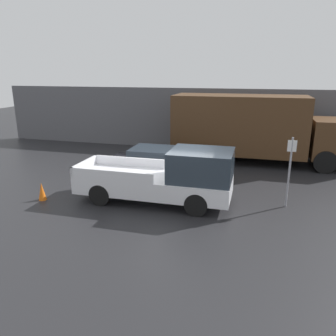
% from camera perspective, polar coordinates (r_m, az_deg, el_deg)
% --- Properties ---
extents(ground_plane, '(60.00, 60.00, 0.00)m').
position_cam_1_polar(ground_plane, '(12.34, 1.30, -5.99)').
color(ground_plane, '#232326').
extents(building_wall, '(28.00, 0.15, 3.74)m').
position_cam_1_polar(building_wall, '(20.35, 7.39, 8.34)').
color(building_wall, '#56565B').
rests_on(building_wall, ground).
extents(pickup_truck, '(5.72, 2.01, 2.07)m').
position_cam_1_polar(pickup_truck, '(11.99, 0.02, -1.70)').
color(pickup_truck, silver).
rests_on(pickup_truck, ground).
extents(car, '(4.41, 1.99, 1.39)m').
position_cam_1_polar(car, '(14.94, -2.04, 0.96)').
color(car, black).
rests_on(car, ground).
extents(delivery_truck, '(8.99, 2.54, 3.52)m').
position_cam_1_polar(delivery_truck, '(17.87, 14.44, 6.95)').
color(delivery_truck, '#472D19').
rests_on(delivery_truck, ground).
extents(parking_sign, '(0.30, 0.07, 2.55)m').
position_cam_1_polar(parking_sign, '(12.25, 20.41, -0.12)').
color(parking_sign, gray).
rests_on(parking_sign, ground).
extents(traffic_cone, '(0.30, 0.30, 0.68)m').
position_cam_1_polar(traffic_cone, '(13.33, -21.10, -3.82)').
color(traffic_cone, orange).
rests_on(traffic_cone, ground).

